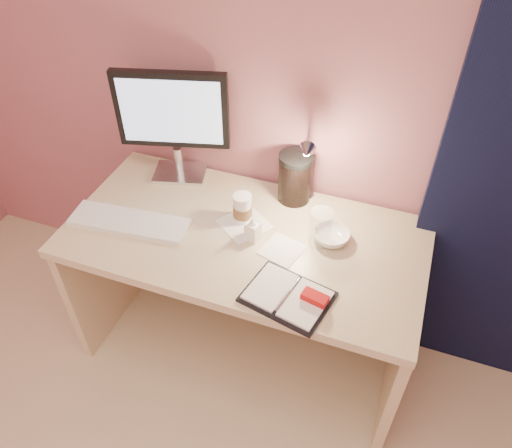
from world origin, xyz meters
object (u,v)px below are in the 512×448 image
(planner, at_px, (290,296))
(coffee_cup, at_px, (243,209))
(dark_jar, at_px, (295,180))
(desk_lamp, at_px, (297,164))
(lotion_bottle, at_px, (253,227))
(bowl, at_px, (331,237))
(clear_cup, at_px, (321,227))
(keyboard, at_px, (129,222))
(desk, at_px, (251,261))
(monitor, at_px, (173,116))

(planner, bearing_deg, coffee_cup, 144.78)
(dark_jar, height_order, desk_lamp, desk_lamp)
(coffee_cup, height_order, lotion_bottle, coffee_cup)
(bowl, xyz_separation_m, desk_lamp, (-0.19, 0.14, 0.20))
(clear_cup, distance_m, bowl, 0.07)
(keyboard, bearing_deg, bowl, 7.42)
(desk, relative_size, planner, 4.32)
(dark_jar, distance_m, desk_lamp, 0.14)
(lotion_bottle, distance_m, desk_lamp, 0.30)
(keyboard, relative_size, planner, 1.47)
(lotion_bottle, bearing_deg, monitor, 148.79)
(desk, distance_m, keyboard, 0.54)
(clear_cup, height_order, desk_lamp, desk_lamp)
(desk, distance_m, clear_cup, 0.41)
(coffee_cup, distance_m, desk_lamp, 0.28)
(planner, relative_size, lotion_bottle, 2.93)
(desk_lamp, bearing_deg, planner, -86.63)
(desk, height_order, lotion_bottle, lotion_bottle)
(keyboard, relative_size, lotion_bottle, 4.31)
(desk_lamp, bearing_deg, desk, -144.36)
(planner, xyz_separation_m, clear_cup, (0.02, 0.30, 0.06))
(desk, bearing_deg, monitor, 154.85)
(monitor, bearing_deg, coffee_cup, -41.78)
(planner, relative_size, bowl, 2.33)
(lotion_bottle, bearing_deg, dark_jar, 74.84)
(monitor, xyz_separation_m, coffee_cup, (0.37, -0.19, -0.24))
(monitor, height_order, keyboard, monitor)
(planner, bearing_deg, keyboard, -179.39)
(monitor, relative_size, desk_lamp, 1.39)
(clear_cup, height_order, dark_jar, dark_jar)
(planner, distance_m, lotion_bottle, 0.33)
(clear_cup, relative_size, desk_lamp, 0.42)
(desk, xyz_separation_m, dark_jar, (0.12, 0.21, 0.32))
(desk, xyz_separation_m, desk_lamp, (0.13, 0.15, 0.45))
(clear_cup, height_order, bowl, clear_cup)
(desk, bearing_deg, dark_jar, 60.82)
(monitor, height_order, lotion_bottle, monitor)
(planner, xyz_separation_m, coffee_cup, (-0.30, 0.32, 0.05))
(planner, bearing_deg, desk, 141.56)
(desk, relative_size, monitor, 2.85)
(keyboard, distance_m, planner, 0.73)
(keyboard, bearing_deg, dark_jar, 28.13)
(dark_jar, bearing_deg, clear_cup, -52.74)
(monitor, bearing_deg, desk, -40.34)
(keyboard, height_order, lotion_bottle, lotion_bottle)
(planner, bearing_deg, monitor, 154.88)
(monitor, relative_size, bowl, 3.53)
(keyboard, height_order, clear_cup, clear_cup)
(planner, distance_m, desk_lamp, 0.52)
(planner, height_order, desk_lamp, desk_lamp)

